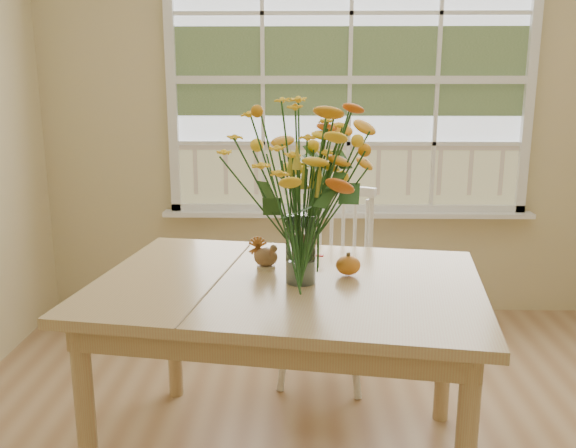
{
  "coord_description": "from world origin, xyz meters",
  "views": [
    {
      "loc": [
        -0.3,
        -1.73,
        1.56
      ],
      "look_at": [
        -0.35,
        0.54,
        1.01
      ],
      "focal_mm": 38.0,
      "sensor_mm": 36.0,
      "label": 1
    }
  ],
  "objects": [
    {
      "name": "flower_vase",
      "position": [
        -0.3,
        0.5,
        1.18
      ],
      "size": [
        0.55,
        0.55,
        0.65
      ],
      "color": "white",
      "rests_on": "dining_table"
    },
    {
      "name": "dark_gourd",
      "position": [
        -0.3,
        0.76,
        0.83
      ],
      "size": [
        0.13,
        0.08,
        0.07
      ],
      "color": "#38160F",
      "rests_on": "dining_table"
    },
    {
      "name": "pumpkin",
      "position": [
        -0.12,
        0.58,
        0.83
      ],
      "size": [
        0.1,
        0.1,
        0.08
      ],
      "primitive_type": "ellipsoid",
      "color": "orange",
      "rests_on": "dining_table"
    },
    {
      "name": "dining_table",
      "position": [
        -0.35,
        0.52,
        0.7
      ],
      "size": [
        1.63,
        1.27,
        0.79
      ],
      "rotation": [
        0.0,
        0.0,
        -0.15
      ],
      "color": "tan",
      "rests_on": "floor"
    },
    {
      "name": "turkey_figurine",
      "position": [
        -0.45,
        0.67,
        0.84
      ],
      "size": [
        0.1,
        0.08,
        0.12
      ],
      "rotation": [
        0.0,
        0.0,
        0.01
      ],
      "color": "#CCB78C",
      "rests_on": "dining_table"
    },
    {
      "name": "wall_back",
      "position": [
        0.0,
        2.25,
        1.35
      ],
      "size": [
        4.0,
        0.02,
        2.7
      ],
      "primitive_type": "cube",
      "color": "#D7C489",
      "rests_on": "floor"
    },
    {
      "name": "windsor_chair",
      "position": [
        -0.16,
        1.33,
        0.55
      ],
      "size": [
        0.54,
        0.52,
        0.99
      ],
      "rotation": [
        0.0,
        0.0,
        -0.2
      ],
      "color": "white",
      "rests_on": "floor"
    },
    {
      "name": "window",
      "position": [
        0.0,
        2.21,
        1.53
      ],
      "size": [
        2.42,
        0.12,
        1.74
      ],
      "color": "silver",
      "rests_on": "wall_back"
    }
  ]
}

